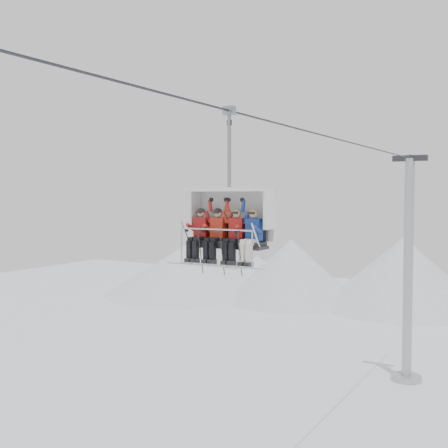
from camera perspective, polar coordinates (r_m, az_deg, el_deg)
The scene contains 8 objects.
ridgeline at distance 55.57m, azimuth 20.75°, elevation -5.79°, with size 72.00×21.00×7.00m.
lift_tower_right at distance 35.34m, azimuth 18.18°, elevation -5.90°, with size 2.00×1.80×13.48m.
haul_cable at distance 14.24m, azimuth 0.00°, elevation 11.58°, with size 0.06×0.06×50.00m, color #2D2C31.
chairlift_carrier at distance 14.43m, azimuth 0.76°, elevation 0.88°, with size 2.21×1.17×3.98m.
skier_far_left at distance 14.60m, azimuth -2.54°, elevation -0.91°, with size 0.38×1.69×1.53m.
skier_center_left at distance 14.34m, azimuth -0.83°, elevation -0.98°, with size 0.38×1.69×1.53m.
skier_center_right at distance 14.06m, azimuth 1.14°, elevation -1.06°, with size 0.38×1.69×1.53m.
skier_far_right at distance 13.84m, azimuth 2.84°, elevation -1.13°, with size 0.38×1.69×1.53m.
Camera 1 is at (7.02, -12.21, 11.19)m, focal length 45.00 mm.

